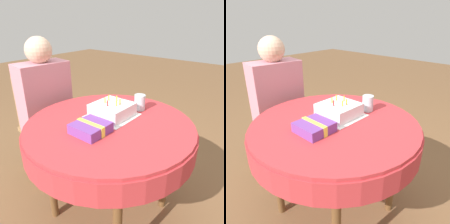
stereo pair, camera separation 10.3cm
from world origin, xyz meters
The scene contains 8 objects.
ground_plane centered at (0.00, 0.00, 0.00)m, with size 12.00×12.00×0.00m, color brown.
dining_table centered at (0.00, 0.00, 0.63)m, with size 1.03×1.03×0.72m.
chair centered at (0.06, 0.79, 0.46)m, with size 0.43×0.43×0.86m.
person centered at (0.05, 0.71, 0.70)m, with size 0.42×0.34×1.18m.
napkin centered at (0.08, 0.04, 0.72)m, with size 0.28×0.28×0.00m.
birthday_cake centered at (0.08, 0.04, 0.76)m, with size 0.23×0.23×0.12m.
drinking_glass centered at (0.28, -0.04, 0.77)m, with size 0.07×0.07×0.10m.
gift_box centered at (-0.16, 0.00, 0.75)m, with size 0.18×0.19×0.06m.
Camera 1 is at (-0.91, -0.75, 1.31)m, focal length 35.00 mm.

